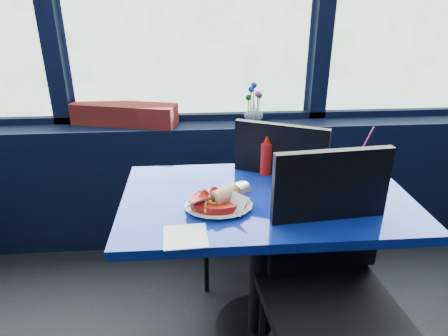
# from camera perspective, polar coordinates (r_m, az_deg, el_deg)

# --- Properties ---
(window_sill) EXTENTS (5.00, 0.26, 0.80)m
(window_sill) POSITION_cam_1_polar(r_m,az_deg,el_deg) (2.59, -4.18, -2.07)
(window_sill) COLOR black
(window_sill) RESTS_ON ground
(near_table) EXTENTS (1.20, 0.70, 0.75)m
(near_table) POSITION_cam_1_polar(r_m,az_deg,el_deg) (1.77, 5.84, -9.18)
(near_table) COLOR black
(near_table) RESTS_ON ground
(chair_near_front) EXTENTS (0.50, 0.51, 1.03)m
(chair_near_front) POSITION_cam_1_polar(r_m,az_deg,el_deg) (1.55, 15.00, -14.56)
(chair_near_front) COLOR black
(chair_near_front) RESTS_ON ground
(chair_near_back) EXTENTS (0.60, 0.60, 0.99)m
(chair_near_back) POSITION_cam_1_polar(r_m,az_deg,el_deg) (2.05, 5.45, -4.16)
(chair_near_back) COLOR black
(chair_near_back) RESTS_ON ground
(planter_box) EXTENTS (0.64, 0.31, 0.12)m
(planter_box) POSITION_cam_1_polar(r_m,az_deg,el_deg) (2.47, -14.05, 7.49)
(planter_box) COLOR maroon
(planter_box) RESTS_ON window_sill
(flower_vase) EXTENTS (0.13, 0.13, 0.24)m
(flower_vase) POSITION_cam_1_polar(r_m,az_deg,el_deg) (2.42, 4.26, 8.09)
(flower_vase) COLOR silver
(flower_vase) RESTS_ON window_sill
(food_basket) EXTENTS (0.27, 0.27, 0.09)m
(food_basket) POSITION_cam_1_polar(r_m,az_deg,el_deg) (1.57, -0.60, -4.67)
(food_basket) COLOR red
(food_basket) RESTS_ON near_table
(ketchup_bottle) EXTENTS (0.05, 0.05, 0.20)m
(ketchup_bottle) POSITION_cam_1_polar(r_m,az_deg,el_deg) (1.85, 6.07, 1.69)
(ketchup_bottle) COLOR red
(ketchup_bottle) RESTS_ON near_table
(soda_cup) EXTENTS (0.08, 0.08, 0.26)m
(soda_cup) POSITION_cam_1_polar(r_m,az_deg,el_deg) (1.88, 18.74, 0.14)
(soda_cup) COLOR navy
(soda_cup) RESTS_ON near_table
(napkin) EXTENTS (0.16, 0.16, 0.00)m
(napkin) POSITION_cam_1_polar(r_m,az_deg,el_deg) (1.41, -5.52, -9.71)
(napkin) COLOR white
(napkin) RESTS_ON near_table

